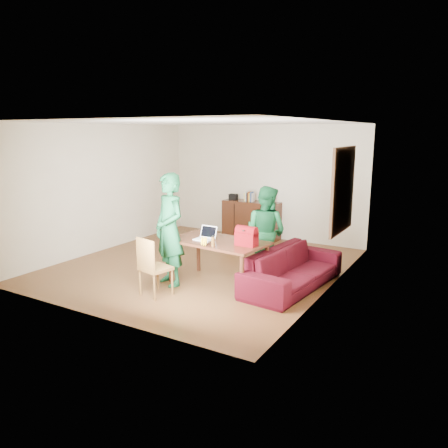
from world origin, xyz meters
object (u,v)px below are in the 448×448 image
Objects in this scene: chair at (155,278)px; laptop at (204,237)px; person_far at (266,232)px; sofa at (293,268)px; table at (218,246)px; bottle at (213,241)px; person_near at (170,230)px; red_bag at (247,238)px.

chair is 2.93× the size of laptop.
person_far is at bearing 53.33° from laptop.
laptop is 1.56m from sofa.
person_far reaches higher than chair.
table reaches higher than sofa.
person_far is at bearing 70.21° from sofa.
table is at bearing 108.91° from bottle.
person_near reaches higher than person_far.
person_near is at bearing -176.83° from bottle.
bottle reaches higher than sofa.
person_far is 0.87m from sofa.
bottle is 1.43m from sofa.
bottle is (0.82, 0.05, -0.10)m from person_near.
person_far is 5.03× the size of laptop.
chair is 0.58× the size of person_far.
person_near is 0.59m from laptop.
red_bag reaches higher than laptop.
bottle is at bearing 82.18° from person_far.
red_bag is (1.15, 0.89, 0.61)m from chair.
person_near reaches higher than red_bag.
laptop is 0.95× the size of red_bag.
person_far is (1.20, 1.21, -0.13)m from person_near.
table is 1.18m from chair.
person_near is 1.16× the size of person_far.
bottle is at bearing -65.69° from table.
table is at bearing 177.10° from red_bag.
red_bag is at bearing 104.31° from person_far.
red_bag reaches higher than table.
table is 0.96m from person_far.
table is 0.42m from bottle.
sofa is at bearing 25.46° from laptop.
red_bag reaches higher than sofa.
person_far is 9.52× the size of bottle.
red_bag is at bearing 38.78° from person_near.
person_far reaches higher than sofa.
person_far is 4.78× the size of red_bag.
person_near is 11.09× the size of bottle.
sofa is (0.58, 0.55, -0.57)m from red_bag.
sofa is (1.14, 0.50, -0.35)m from table.
table is 0.61m from red_bag.
red_bag reaches higher than chair.
sofa is (0.64, -0.31, -0.49)m from person_far.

